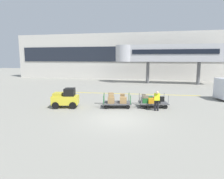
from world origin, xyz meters
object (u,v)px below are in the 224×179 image
baggage_tug (66,98)px  baggage_cart_lead (116,100)px  baggage_cart_middle (152,101)px  safety_cone_near (70,97)px  baggage_handler (157,100)px

baggage_tug → baggage_cart_lead: bearing=13.2°
baggage_cart_middle → safety_cone_near: baggage_cart_middle is taller
baggage_tug → safety_cone_near: baggage_tug is taller
baggage_cart_middle → baggage_handler: 1.31m
baggage_tug → safety_cone_near: size_ratio=4.18×
baggage_tug → baggage_cart_middle: size_ratio=0.74×
baggage_tug → baggage_handler: bearing=3.6°
baggage_tug → baggage_cart_middle: bearing=13.5°
baggage_cart_middle → safety_cone_near: 7.83m
baggage_handler → safety_cone_near: (-8.12, 2.33, -0.59)m
baggage_cart_middle → safety_cone_near: bearing=171.7°
baggage_tug → baggage_handler: 7.26m
baggage_cart_lead → baggage_handler: (3.22, -0.49, 0.30)m
baggage_tug → baggage_cart_lead: 4.14m
baggage_tug → baggage_cart_lead: (4.03, 0.94, -0.19)m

